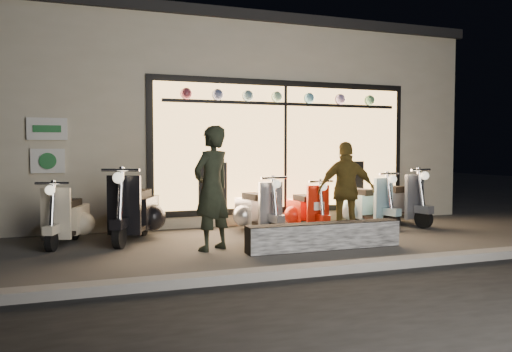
{
  "coord_description": "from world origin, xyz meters",
  "views": [
    {
      "loc": [
        -3.02,
        -7.31,
        1.49
      ],
      "look_at": [
        -0.28,
        0.6,
        1.05
      ],
      "focal_mm": 35.0,
      "sensor_mm": 36.0,
      "label": 1
    }
  ],
  "objects": [
    {
      "name": "ground",
      "position": [
        0.0,
        0.0,
        0.0
      ],
      "size": [
        40.0,
        40.0,
        0.0
      ],
      "primitive_type": "plane",
      "color": "#383533",
      "rests_on": "ground"
    },
    {
      "name": "kerb",
      "position": [
        0.0,
        -2.0,
        0.06
      ],
      "size": [
        40.0,
        0.25,
        0.12
      ],
      "primitive_type": "cube",
      "color": "slate",
      "rests_on": "ground"
    },
    {
      "name": "shop_building",
      "position": [
        0.0,
        4.98,
        2.1
      ],
      "size": [
        10.2,
        6.23,
        4.2
      ],
      "color": "beige",
      "rests_on": "ground"
    },
    {
      "name": "graffiti_barrier",
      "position": [
        0.37,
        -0.65,
        0.2
      ],
      "size": [
        2.42,
        0.28,
        0.4
      ],
      "primitive_type": "cube",
      "color": "black",
      "rests_on": "ground"
    },
    {
      "name": "scooter_silver",
      "position": [
        -0.06,
        1.21,
        0.4
      ],
      "size": [
        0.58,
        1.39,
        0.99
      ],
      "rotation": [
        0.0,
        0.0,
        0.16
      ],
      "color": "black",
      "rests_on": "ground"
    },
    {
      "name": "scooter_red",
      "position": [
        0.86,
        1.08,
        0.37
      ],
      "size": [
        0.42,
        1.28,
        0.92
      ],
      "rotation": [
        0.0,
        0.0,
        0.03
      ],
      "color": "black",
      "rests_on": "ground"
    },
    {
      "name": "scooter_black",
      "position": [
        -2.2,
        1.17,
        0.46
      ],
      "size": [
        0.93,
        1.59,
        1.16
      ],
      "rotation": [
        0.0,
        0.0,
        -0.4
      ],
      "color": "black",
      "rests_on": "ground"
    },
    {
      "name": "scooter_cream",
      "position": [
        -3.27,
        1.17,
        0.39
      ],
      "size": [
        0.71,
        1.36,
        0.98
      ],
      "rotation": [
        0.0,
        0.0,
        -0.3
      ],
      "color": "black",
      "rests_on": "ground"
    },
    {
      "name": "scooter_blue",
      "position": [
        2.19,
        1.28,
        0.41
      ],
      "size": [
        0.71,
        1.43,
        1.02
      ],
      "rotation": [
        0.0,
        0.0,
        0.27
      ],
      "color": "black",
      "rests_on": "ground"
    },
    {
      "name": "scooter_grey",
      "position": [
        2.87,
        1.3,
        0.43
      ],
      "size": [
        0.75,
        1.52,
        1.08
      ],
      "rotation": [
        0.0,
        0.0,
        0.27
      ],
      "color": "black",
      "rests_on": "ground"
    },
    {
      "name": "man",
      "position": [
        -1.23,
        -0.15,
        0.92
      ],
      "size": [
        0.8,
        0.73,
        1.85
      ],
      "primitive_type": "imported",
      "rotation": [
        0.0,
        0.0,
        3.69
      ],
      "color": "black",
      "rests_on": "ground"
    },
    {
      "name": "woman",
      "position": [
        1.15,
        0.08,
        0.81
      ],
      "size": [
        1.03,
        0.65,
        1.63
      ],
      "primitive_type": "imported",
      "rotation": [
        0.0,
        0.0,
        2.86
      ],
      "color": "brown",
      "rests_on": "ground"
    }
  ]
}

